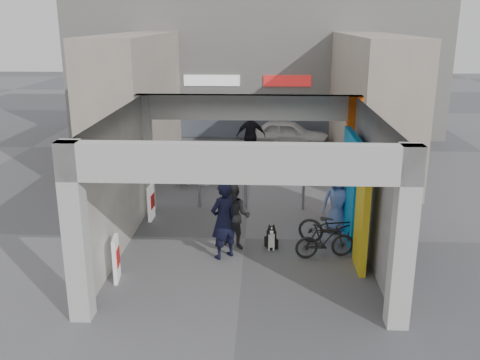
{
  "coord_description": "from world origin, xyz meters",
  "views": [
    {
      "loc": [
        0.46,
        -13.02,
        5.56
      ],
      "look_at": [
        -0.18,
        1.0,
        1.31
      ],
      "focal_mm": 40.0,
      "sensor_mm": 36.0,
      "label": 1
    }
  ],
  "objects_px": {
    "man_elderly": "(338,202)",
    "white_van": "(288,134)",
    "man_with_dog": "(223,220)",
    "man_back_turned": "(234,217)",
    "bicycle_rear": "(325,240)",
    "man_crates": "(251,136)",
    "border_collie": "(271,239)",
    "cafe_set": "(201,173)",
    "produce_stand": "(192,163)",
    "bicycle_front": "(336,227)"
  },
  "relations": [
    {
      "from": "man_elderly",
      "to": "bicycle_front",
      "type": "distance_m",
      "value": 1.01
    },
    {
      "from": "man_crates",
      "to": "bicycle_front",
      "type": "relative_size",
      "value": 1.05
    },
    {
      "from": "produce_stand",
      "to": "man_elderly",
      "type": "relative_size",
      "value": 0.73
    },
    {
      "from": "bicycle_rear",
      "to": "produce_stand",
      "type": "bearing_deg",
      "value": 18.1
    },
    {
      "from": "produce_stand",
      "to": "man_with_dog",
      "type": "xyz_separation_m",
      "value": [
        1.78,
        -7.57,
        0.64
      ]
    },
    {
      "from": "produce_stand",
      "to": "man_crates",
      "type": "distance_m",
      "value": 2.89
    },
    {
      "from": "man_crates",
      "to": "bicycle_front",
      "type": "distance_m",
      "value": 8.87
    },
    {
      "from": "border_collie",
      "to": "man_back_turned",
      "type": "relative_size",
      "value": 0.4
    },
    {
      "from": "man_with_dog",
      "to": "white_van",
      "type": "relative_size",
      "value": 0.52
    },
    {
      "from": "border_collie",
      "to": "bicycle_rear",
      "type": "relative_size",
      "value": 0.46
    },
    {
      "from": "produce_stand",
      "to": "white_van",
      "type": "xyz_separation_m",
      "value": [
        3.78,
        3.93,
        0.31
      ]
    },
    {
      "from": "border_collie",
      "to": "man_crates",
      "type": "distance_m",
      "value": 8.83
    },
    {
      "from": "cafe_set",
      "to": "bicycle_front",
      "type": "height_order",
      "value": "bicycle_front"
    },
    {
      "from": "man_with_dog",
      "to": "white_van",
      "type": "xyz_separation_m",
      "value": [
        2.0,
        11.49,
        -0.33
      ]
    },
    {
      "from": "produce_stand",
      "to": "border_collie",
      "type": "xyz_separation_m",
      "value": [
        2.94,
        -7.02,
        -0.06
      ]
    },
    {
      "from": "man_back_turned",
      "to": "man_crates",
      "type": "bearing_deg",
      "value": 97.28
    },
    {
      "from": "man_elderly",
      "to": "white_van",
      "type": "height_order",
      "value": "man_elderly"
    },
    {
      "from": "man_with_dog",
      "to": "man_crates",
      "type": "bearing_deg",
      "value": -133.4
    },
    {
      "from": "man_back_turned",
      "to": "bicycle_rear",
      "type": "xyz_separation_m",
      "value": [
        2.21,
        -0.43,
        -0.4
      ]
    },
    {
      "from": "bicycle_rear",
      "to": "man_elderly",
      "type": "bearing_deg",
      "value": -28.4
    },
    {
      "from": "cafe_set",
      "to": "border_collie",
      "type": "height_order",
      "value": "cafe_set"
    },
    {
      "from": "man_elderly",
      "to": "bicycle_front",
      "type": "xyz_separation_m",
      "value": [
        -0.16,
        -0.93,
        -0.35
      ]
    },
    {
      "from": "man_elderly",
      "to": "man_crates",
      "type": "distance_m",
      "value": 8.01
    },
    {
      "from": "produce_stand",
      "to": "man_crates",
      "type": "relative_size",
      "value": 0.62
    },
    {
      "from": "man_with_dog",
      "to": "man_elderly",
      "type": "relative_size",
      "value": 1.13
    },
    {
      "from": "cafe_set",
      "to": "border_collie",
      "type": "xyz_separation_m",
      "value": [
        2.43,
        -5.64,
        -0.07
      ]
    },
    {
      "from": "bicycle_front",
      "to": "cafe_set",
      "type": "bearing_deg",
      "value": 56.05
    },
    {
      "from": "man_with_dog",
      "to": "man_back_turned",
      "type": "height_order",
      "value": "man_with_dog"
    },
    {
      "from": "man_with_dog",
      "to": "bicycle_rear",
      "type": "relative_size",
      "value": 1.31
    },
    {
      "from": "man_elderly",
      "to": "produce_stand",
      "type": "bearing_deg",
      "value": 129.25
    },
    {
      "from": "produce_stand",
      "to": "man_back_turned",
      "type": "height_order",
      "value": "man_back_turned"
    },
    {
      "from": "border_collie",
      "to": "bicycle_front",
      "type": "xyz_separation_m",
      "value": [
        1.62,
        0.24,
        0.23
      ]
    },
    {
      "from": "cafe_set",
      "to": "man_with_dog",
      "type": "relative_size",
      "value": 0.83
    },
    {
      "from": "man_with_dog",
      "to": "man_back_turned",
      "type": "bearing_deg",
      "value": -153.91
    },
    {
      "from": "white_van",
      "to": "bicycle_front",
      "type": "bearing_deg",
      "value": -168.06
    },
    {
      "from": "man_elderly",
      "to": "border_collie",
      "type": "bearing_deg",
      "value": -146.21
    },
    {
      "from": "man_with_dog",
      "to": "bicycle_rear",
      "type": "distance_m",
      "value": 2.5
    },
    {
      "from": "man_with_dog",
      "to": "man_elderly",
      "type": "xyz_separation_m",
      "value": [
        2.94,
        1.73,
        -0.11
      ]
    },
    {
      "from": "bicycle_rear",
      "to": "man_crates",
      "type": "bearing_deg",
      "value": 1.01
    },
    {
      "from": "man_with_dog",
      "to": "bicycle_rear",
      "type": "xyz_separation_m",
      "value": [
        2.44,
        0.1,
        -0.52
      ]
    },
    {
      "from": "border_collie",
      "to": "man_back_turned",
      "type": "height_order",
      "value": "man_back_turned"
    },
    {
      "from": "white_van",
      "to": "man_back_turned",
      "type": "bearing_deg",
      "value": 178.59
    },
    {
      "from": "bicycle_front",
      "to": "white_van",
      "type": "relative_size",
      "value": 0.52
    },
    {
      "from": "man_elderly",
      "to": "man_crates",
      "type": "relative_size",
      "value": 0.85
    },
    {
      "from": "man_elderly",
      "to": "man_crates",
      "type": "bearing_deg",
      "value": 108.69
    },
    {
      "from": "man_elderly",
      "to": "man_crates",
      "type": "height_order",
      "value": "man_crates"
    },
    {
      "from": "man_with_dog",
      "to": "white_van",
      "type": "bearing_deg",
      "value": -140.72
    },
    {
      "from": "man_elderly",
      "to": "white_van",
      "type": "relative_size",
      "value": 0.46
    },
    {
      "from": "man_back_turned",
      "to": "bicycle_front",
      "type": "relative_size",
      "value": 0.88
    },
    {
      "from": "man_with_dog",
      "to": "bicycle_front",
      "type": "xyz_separation_m",
      "value": [
        2.78,
        0.79,
        -0.46
      ]
    }
  ]
}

